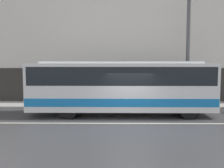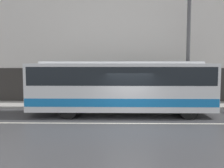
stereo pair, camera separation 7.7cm
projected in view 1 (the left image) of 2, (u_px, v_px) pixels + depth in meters
ground_plane at (131, 123)px, 12.57m from camera, size 60.00×60.00×0.00m
sidewalk at (126, 105)px, 17.83m from camera, size 60.00×2.56×0.14m
building_facade at (126, 35)px, 18.82m from camera, size 60.00×0.35×10.65m
lane_stripe at (131, 123)px, 12.57m from camera, size 54.00×0.14×0.01m
transit_bus at (121, 85)px, 14.60m from camera, size 10.58×2.57×3.13m
utility_pole_near at (188, 49)px, 16.78m from camera, size 0.26×0.26×7.68m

